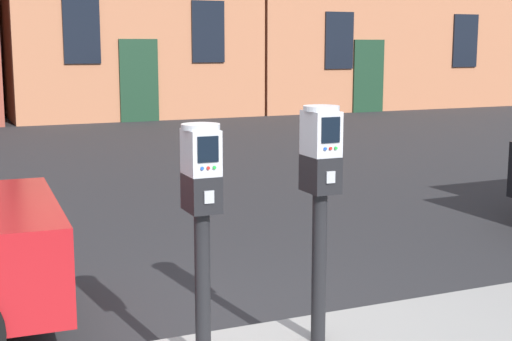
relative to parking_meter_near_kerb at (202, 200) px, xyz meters
name	(u,v)px	position (x,y,z in m)	size (l,w,h in m)	color
parking_meter_near_kerb	(202,200)	(0.00, 0.00, 0.00)	(0.22, 0.25, 1.39)	black
parking_meter_twin_adjacent	(320,182)	(0.75, 0.00, 0.05)	(0.22, 0.25, 1.46)	black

